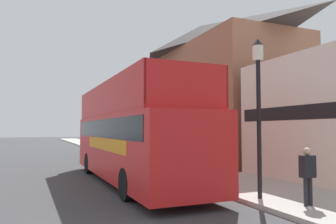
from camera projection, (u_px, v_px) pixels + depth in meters
ground_plane at (31, 161)px, 22.62m from camera, size 144.00×144.00×0.00m
sidewalk at (147, 159)px, 22.74m from camera, size 3.51×108.00×0.14m
brick_terrace_rear at (201, 91)px, 25.74m from camera, size 6.00×17.84×10.40m
tour_bus at (131, 139)px, 13.55m from camera, size 2.68×11.18×4.00m
parked_car_ahead_of_bus at (107, 151)px, 21.40m from camera, size 1.95×4.23×1.59m
pedestrian_second at (308, 171)px, 8.71m from camera, size 0.40×0.22×1.54m
lamp_post_nearest at (258, 87)px, 9.79m from camera, size 0.35×0.35×4.76m
lamp_post_second at (158, 107)px, 17.26m from camera, size 0.35×0.35×4.65m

